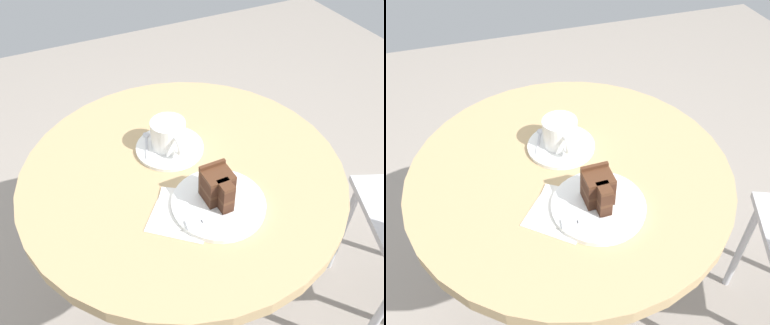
{
  "view_description": "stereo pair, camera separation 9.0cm",
  "coord_description": "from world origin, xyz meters",
  "views": [
    {
      "loc": [
        0.63,
        -0.28,
        1.36
      ],
      "look_at": [
        0.03,
        0.01,
        0.74
      ],
      "focal_mm": 38.0,
      "sensor_mm": 36.0,
      "label": 1
    },
    {
      "loc": [
        0.66,
        -0.19,
        1.36
      ],
      "look_at": [
        0.03,
        0.01,
        0.74
      ],
      "focal_mm": 38.0,
      "sensor_mm": 36.0,
      "label": 2
    }
  ],
  "objects": [
    {
      "name": "napkin",
      "position": [
        0.12,
        -0.06,
        0.7
      ],
      "size": [
        0.18,
        0.17,
        0.0
      ],
      "rotation": [
        0.0,
        0.0,
        2.44
      ],
      "color": "silver",
      "rests_on": "cafe_table"
    },
    {
      "name": "cafe_table",
      "position": [
        0.0,
        0.0,
        0.59
      ],
      "size": [
        0.76,
        0.76,
        0.7
      ],
      "color": "tan",
      "rests_on": "ground"
    },
    {
      "name": "cake_slice",
      "position": [
        0.13,
        0.02,
        0.75
      ],
      "size": [
        0.08,
        0.06,
        0.08
      ],
      "rotation": [
        0.0,
        0.0,
        0.01
      ],
      "color": "#422619",
      "rests_on": "cake_plate"
    },
    {
      "name": "fork",
      "position": [
        0.18,
        -0.02,
        0.72
      ],
      "size": [
        0.04,
        0.14,
        0.0
      ],
      "rotation": [
        0.0,
        0.0,
        4.55
      ],
      "color": "#B7B7BC",
      "rests_on": "cake_plate"
    },
    {
      "name": "saucer",
      "position": [
        -0.08,
        -0.0,
        0.71
      ],
      "size": [
        0.17,
        0.17,
        0.01
      ],
      "color": "white",
      "rests_on": "cafe_table"
    },
    {
      "name": "coffee_cup",
      "position": [
        -0.08,
        -0.0,
        0.75
      ],
      "size": [
        0.11,
        0.08,
        0.07
      ],
      "color": "white",
      "rests_on": "saucer"
    },
    {
      "name": "teaspoon",
      "position": [
        -0.11,
        -0.05,
        0.71
      ],
      "size": [
        0.1,
        0.04,
        0.0
      ],
      "rotation": [
        0.0,
        0.0,
        2.8
      ],
      "color": "#B7B7BC",
      "rests_on": "saucer"
    },
    {
      "name": "ground_plane",
      "position": [
        0.0,
        0.0,
        -0.01
      ],
      "size": [
        4.4,
        4.4,
        0.01
      ],
      "primitive_type": "cube",
      "color": "gray",
      "rests_on": "ground"
    },
    {
      "name": "cake_plate",
      "position": [
        0.14,
        0.02,
        0.71
      ],
      "size": [
        0.2,
        0.2,
        0.01
      ],
      "color": "white",
      "rests_on": "cafe_table"
    }
  ]
}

